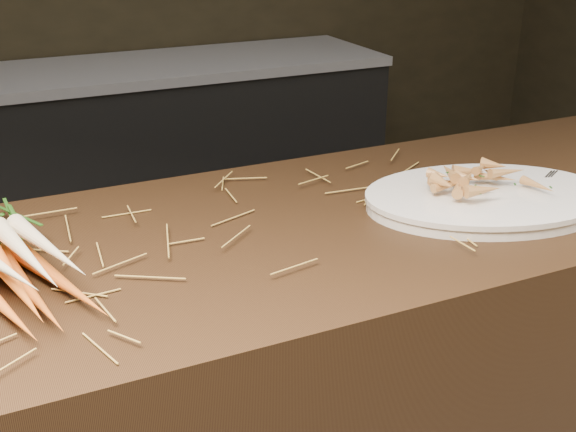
# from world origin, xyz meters

# --- Properties ---
(main_counter) EXTENTS (2.40, 0.70, 0.90)m
(main_counter) POSITION_xyz_m (0.00, 0.30, 0.45)
(main_counter) COLOR black
(main_counter) RESTS_ON ground
(back_counter) EXTENTS (1.82, 0.62, 0.84)m
(back_counter) POSITION_xyz_m (0.30, 2.18, 0.42)
(back_counter) COLOR black
(back_counter) RESTS_ON ground
(straw_bedding) EXTENTS (1.40, 0.60, 0.02)m
(straw_bedding) POSITION_xyz_m (0.00, 0.30, 0.91)
(straw_bedding) COLOR #AF8E38
(straw_bedding) RESTS_ON main_counter
(serving_platter) EXTENTS (0.56, 0.44, 0.03)m
(serving_platter) POSITION_xyz_m (0.37, 0.22, 0.91)
(serving_platter) COLOR white
(serving_platter) RESTS_ON main_counter
(roasted_veg_heap) EXTENTS (0.28, 0.23, 0.05)m
(roasted_veg_heap) POSITION_xyz_m (0.37, 0.22, 0.95)
(roasted_veg_heap) COLOR #A4682D
(roasted_veg_heap) RESTS_ON serving_platter
(serving_fork) EXTENTS (0.17, 0.11, 0.00)m
(serving_fork) POSITION_xyz_m (0.54, 0.15, 0.93)
(serving_fork) COLOR silver
(serving_fork) RESTS_ON serving_platter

